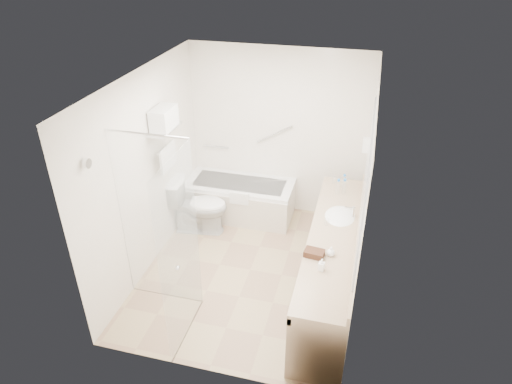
% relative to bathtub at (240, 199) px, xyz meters
% --- Properties ---
extents(floor, '(3.20, 3.20, 0.00)m').
position_rel_bathtub_xyz_m(floor, '(0.50, -1.24, -0.28)').
color(floor, tan).
rests_on(floor, ground).
extents(ceiling, '(2.60, 3.20, 0.10)m').
position_rel_bathtub_xyz_m(ceiling, '(0.50, -1.24, 2.22)').
color(ceiling, white).
rests_on(ceiling, wall_back).
extents(wall_back, '(2.60, 0.10, 2.50)m').
position_rel_bathtub_xyz_m(wall_back, '(0.50, 0.36, 0.97)').
color(wall_back, white).
rests_on(wall_back, ground).
extents(wall_front, '(2.60, 0.10, 2.50)m').
position_rel_bathtub_xyz_m(wall_front, '(0.50, -2.84, 0.97)').
color(wall_front, white).
rests_on(wall_front, ground).
extents(wall_left, '(0.10, 3.20, 2.50)m').
position_rel_bathtub_xyz_m(wall_left, '(-0.80, -1.24, 0.97)').
color(wall_left, white).
rests_on(wall_left, ground).
extents(wall_right, '(0.10, 3.20, 2.50)m').
position_rel_bathtub_xyz_m(wall_right, '(1.80, -1.24, 0.97)').
color(wall_right, white).
rests_on(wall_right, ground).
extents(bathtub, '(1.60, 0.73, 0.59)m').
position_rel_bathtub_xyz_m(bathtub, '(0.00, 0.00, 0.00)').
color(bathtub, white).
rests_on(bathtub, floor).
extents(grab_bar_short, '(0.40, 0.03, 0.03)m').
position_rel_bathtub_xyz_m(grab_bar_short, '(-0.45, 0.32, 0.67)').
color(grab_bar_short, silver).
rests_on(grab_bar_short, wall_back).
extents(grab_bar_long, '(0.53, 0.03, 0.33)m').
position_rel_bathtub_xyz_m(grab_bar_long, '(0.45, 0.32, 0.97)').
color(grab_bar_long, silver).
rests_on(grab_bar_long, wall_back).
extents(shower_enclosure, '(0.96, 0.91, 2.11)m').
position_rel_bathtub_xyz_m(shower_enclosure, '(-0.13, -2.16, 0.79)').
color(shower_enclosure, silver).
rests_on(shower_enclosure, floor).
extents(towel_shelf, '(0.24, 0.55, 0.81)m').
position_rel_bathtub_xyz_m(towel_shelf, '(-0.67, -0.89, 1.48)').
color(towel_shelf, silver).
rests_on(towel_shelf, wall_left).
extents(vanity_counter, '(0.55, 2.70, 0.95)m').
position_rel_bathtub_xyz_m(vanity_counter, '(1.52, -1.39, 0.36)').
color(vanity_counter, tan).
rests_on(vanity_counter, floor).
extents(sink, '(0.40, 0.52, 0.14)m').
position_rel_bathtub_xyz_m(sink, '(1.55, -0.99, 0.54)').
color(sink, white).
rests_on(sink, vanity_counter).
extents(faucet, '(0.03, 0.03, 0.14)m').
position_rel_bathtub_xyz_m(faucet, '(1.70, -0.99, 0.65)').
color(faucet, silver).
rests_on(faucet, vanity_counter).
extents(mirror, '(0.02, 2.00, 1.20)m').
position_rel_bathtub_xyz_m(mirror, '(1.79, -1.39, 1.27)').
color(mirror, '#A9AEB6').
rests_on(mirror, wall_right).
extents(hairdryer_unit, '(0.08, 0.10, 0.18)m').
position_rel_bathtub_xyz_m(hairdryer_unit, '(1.75, -0.19, 1.17)').
color(hairdryer_unit, white).
rests_on(hairdryer_unit, wall_right).
extents(toilet, '(0.88, 0.57, 0.81)m').
position_rel_bathtub_xyz_m(toilet, '(-0.45, -0.54, 0.13)').
color(toilet, white).
rests_on(toilet, floor).
extents(amenity_basket, '(0.22, 0.16, 0.07)m').
position_rel_bathtub_xyz_m(amenity_basket, '(1.36, -1.83, 0.61)').
color(amenity_basket, '#422517').
rests_on(amenity_basket, vanity_counter).
extents(soap_bottle_a, '(0.08, 0.14, 0.06)m').
position_rel_bathtub_xyz_m(soap_bottle_a, '(1.46, -2.04, 0.60)').
color(soap_bottle_a, white).
rests_on(soap_bottle_a, vanity_counter).
extents(soap_bottle_b, '(0.11, 0.13, 0.09)m').
position_rel_bathtub_xyz_m(soap_bottle_b, '(1.53, -1.78, 0.62)').
color(soap_bottle_b, white).
rests_on(soap_bottle_b, vanity_counter).
extents(water_bottle_left, '(0.07, 0.07, 0.21)m').
position_rel_bathtub_xyz_m(water_bottle_left, '(1.47, -0.47, 0.67)').
color(water_bottle_left, silver).
rests_on(water_bottle_left, vanity_counter).
extents(water_bottle_mid, '(0.06, 0.06, 0.19)m').
position_rel_bathtub_xyz_m(water_bottle_mid, '(1.53, -0.28, 0.66)').
color(water_bottle_mid, silver).
rests_on(water_bottle_mid, vanity_counter).
extents(water_bottle_right, '(0.07, 0.07, 0.21)m').
position_rel_bathtub_xyz_m(water_bottle_right, '(1.55, -0.44, 0.67)').
color(water_bottle_right, silver).
rests_on(water_bottle_right, vanity_counter).
extents(drinking_glass_near, '(0.08, 0.08, 0.08)m').
position_rel_bathtub_xyz_m(drinking_glass_near, '(1.40, -0.18, 0.61)').
color(drinking_glass_near, silver).
rests_on(drinking_glass_near, vanity_counter).
extents(drinking_glass_far, '(0.08, 0.08, 0.08)m').
position_rel_bathtub_xyz_m(drinking_glass_far, '(1.42, -1.21, 0.61)').
color(drinking_glass_far, silver).
rests_on(drinking_glass_far, vanity_counter).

